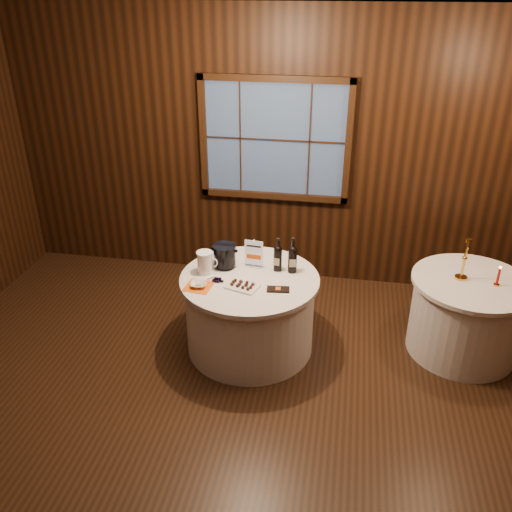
% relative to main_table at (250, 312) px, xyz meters
% --- Properties ---
extents(ground, '(6.00, 6.00, 0.00)m').
position_rel_main_table_xyz_m(ground, '(0.00, -1.00, -0.39)').
color(ground, black).
rests_on(ground, ground).
extents(back_wall, '(6.00, 0.10, 3.00)m').
position_rel_main_table_xyz_m(back_wall, '(0.00, 1.48, 1.16)').
color(back_wall, black).
rests_on(back_wall, ground).
extents(main_table, '(1.28, 1.28, 0.77)m').
position_rel_main_table_xyz_m(main_table, '(0.00, 0.00, 0.00)').
color(main_table, white).
rests_on(main_table, ground).
extents(side_table, '(1.08, 1.08, 0.77)m').
position_rel_main_table_xyz_m(side_table, '(2.00, 0.30, 0.00)').
color(side_table, white).
rests_on(side_table, ground).
extents(sign_stand, '(0.18, 0.10, 0.28)m').
position_rel_main_table_xyz_m(sign_stand, '(0.00, 0.21, 0.48)').
color(sign_stand, silver).
rests_on(sign_stand, main_table).
extents(port_bottle_left, '(0.08, 0.09, 0.33)m').
position_rel_main_table_xyz_m(port_bottle_left, '(0.23, 0.18, 0.52)').
color(port_bottle_left, black).
rests_on(port_bottle_left, main_table).
extents(port_bottle_right, '(0.08, 0.09, 0.34)m').
position_rel_main_table_xyz_m(port_bottle_right, '(0.37, 0.17, 0.53)').
color(port_bottle_right, black).
rests_on(port_bottle_right, main_table).
extents(ice_bucket, '(0.22, 0.22, 0.23)m').
position_rel_main_table_xyz_m(ice_bucket, '(-0.27, 0.15, 0.50)').
color(ice_bucket, black).
rests_on(ice_bucket, main_table).
extents(chocolate_plate, '(0.33, 0.26, 0.04)m').
position_rel_main_table_xyz_m(chocolate_plate, '(-0.03, -0.19, 0.40)').
color(chocolate_plate, white).
rests_on(chocolate_plate, main_table).
extents(chocolate_box, '(0.21, 0.12, 0.02)m').
position_rel_main_table_xyz_m(chocolate_box, '(0.29, -0.18, 0.39)').
color(chocolate_box, black).
rests_on(chocolate_box, main_table).
extents(grape_bunch, '(0.17, 0.08, 0.04)m').
position_rel_main_table_xyz_m(grape_bunch, '(-0.27, -0.12, 0.40)').
color(grape_bunch, black).
rests_on(grape_bunch, main_table).
extents(glass_pitcher, '(0.20, 0.15, 0.21)m').
position_rel_main_table_xyz_m(glass_pitcher, '(-0.42, 0.01, 0.49)').
color(glass_pitcher, white).
rests_on(glass_pitcher, main_table).
extents(orange_napkin, '(0.25, 0.25, 0.00)m').
position_rel_main_table_xyz_m(orange_napkin, '(-0.41, -0.24, 0.38)').
color(orange_napkin, '#DA5D12').
rests_on(orange_napkin, main_table).
extents(cracker_bowl, '(0.16, 0.16, 0.03)m').
position_rel_main_table_xyz_m(cracker_bowl, '(-0.41, -0.24, 0.40)').
color(cracker_bowl, white).
rests_on(cracker_bowl, orange_napkin).
extents(brass_candlestick, '(0.11, 0.11, 0.40)m').
position_rel_main_table_xyz_m(brass_candlestick, '(1.90, 0.32, 0.53)').
color(brass_candlestick, gold).
rests_on(brass_candlestick, side_table).
extents(red_candle, '(0.05, 0.05, 0.19)m').
position_rel_main_table_xyz_m(red_candle, '(2.19, 0.25, 0.46)').
color(red_candle, gold).
rests_on(red_candle, side_table).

